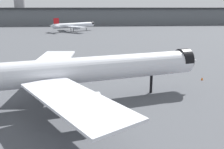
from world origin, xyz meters
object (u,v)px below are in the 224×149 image
Objects in this scene: airliner_near_gate at (78,71)px; traffic_cone_near_nose at (126,66)px; traffic_cone_wingtip at (202,79)px; airliner_far_taxiway at (74,25)px; baggage_cart_trailing at (4,69)px.

airliner_near_gate reaches higher than traffic_cone_near_nose.
airliner_near_gate is 81.20× the size of traffic_cone_near_nose.
traffic_cone_wingtip is at bearing -38.05° from traffic_cone_near_nose.
airliner_far_taxiway is 111.04m from traffic_cone_near_nose.
traffic_cone_near_nose is (11.77, 29.05, -6.11)m from airliner_near_gate.
traffic_cone_near_nose is (30.24, -106.77, -3.98)m from airliner_far_taxiway.
traffic_cone_near_nose is at bearing -72.13° from baggage_cart_trailing.
airliner_near_gate is 71.46× the size of traffic_cone_wingtip.
traffic_cone_near_nose is 23.85m from traffic_cone_wingtip.
airliner_near_gate reaches higher than baggage_cart_trailing.
baggage_cart_trailing is (-5.61, -112.94, -3.34)m from airliner_far_taxiway.
baggage_cart_trailing is 36.39m from traffic_cone_near_nose.
baggage_cart_trailing is 55.30m from traffic_cone_wingtip.
airliner_far_taxiway is 131.04m from traffic_cone_wingtip.
airliner_far_taxiway reaches higher than traffic_cone_near_nose.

